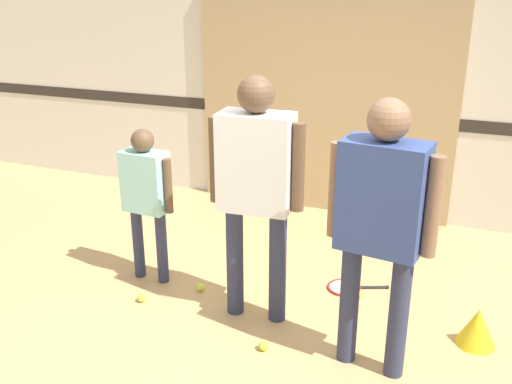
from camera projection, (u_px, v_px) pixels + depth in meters
ground_plane at (267, 334)px, 3.95m from camera, size 16.00×16.00×0.00m
wall_back at (358, 58)px, 5.56m from camera, size 16.00×0.07×3.20m
wall_panel at (323, 103)px, 5.78m from camera, size 2.65×0.05×2.29m
person_instructor at (256, 175)px, 3.81m from camera, size 0.66×0.30×1.75m
person_student_left at (146, 189)px, 4.43m from camera, size 0.48×0.21×1.26m
person_student_right at (381, 211)px, 3.27m from camera, size 0.65×0.33×1.72m
racket_spare_on_floor at (347, 287)px, 4.54m from camera, size 0.51×0.35×0.03m
tennis_ball_near_instructor at (263, 346)px, 3.77m from camera, size 0.07×0.07×0.07m
tennis_ball_by_spare_racket at (358, 294)px, 4.40m from camera, size 0.07×0.07×0.07m
tennis_ball_stray_left at (200, 287)px, 4.50m from camera, size 0.07×0.07×0.07m
tennis_ball_stray_right at (142, 298)px, 4.35m from camera, size 0.07×0.07×0.07m
training_cone at (477, 327)px, 3.80m from camera, size 0.26×0.26×0.27m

